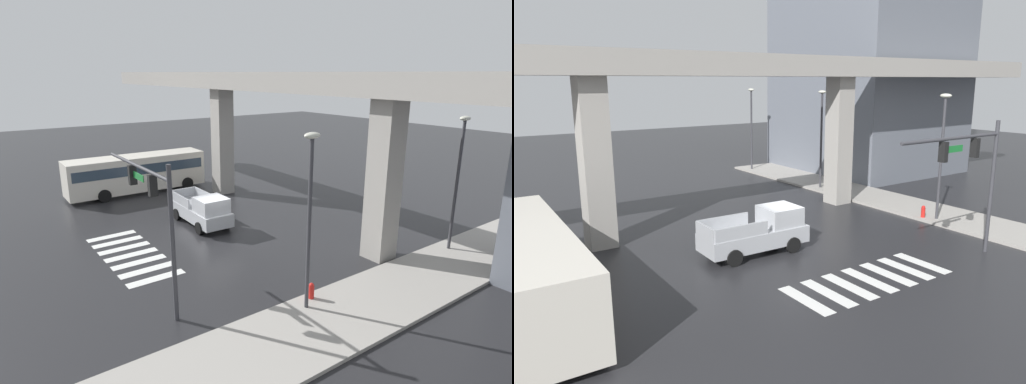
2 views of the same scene
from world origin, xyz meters
The scene contains 10 objects.
ground_plane centered at (0.00, 0.00, 0.00)m, with size 120.00×120.00×0.00m, color #232326.
crosswalk_stripes centered at (0.00, -5.33, 0.01)m, with size 7.15×2.80×0.01m.
elevated_overpass centered at (0.00, 5.10, 8.06)m, with size 52.92×2.47×9.35m.
sidewalk_east centered at (10.65, 2.00, 0.07)m, with size 4.00×36.00×0.15m, color #9E9991.
pickup_truck centered at (-1.83, 0.00, 0.99)m, with size 5.14×2.16×2.08m.
city_bus centered at (-11.68, -0.53, 1.72)m, with size 2.91×10.84×2.99m.
traffic_signal_mast centered at (5.33, -6.04, 4.39)m, with size 6.49×0.32×6.20m.
street_lamp_near_corner centered at (9.45, -1.46, 4.56)m, with size 0.44×0.70×7.24m.
street_lamp_mid_block centered at (9.45, 8.85, 4.56)m, with size 0.44×0.70×7.24m.
fire_hydrant centered at (9.05, -0.83, 0.43)m, with size 0.24×0.24×0.85m.
Camera 1 is at (20.79, -12.09, 9.32)m, focal length 29.96 mm.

